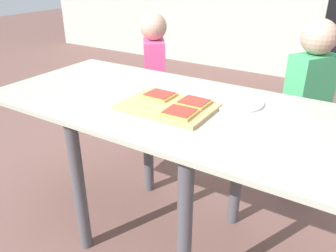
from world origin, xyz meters
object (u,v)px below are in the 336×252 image
object	(u,v)px
pizza_slice_far_left	(159,95)
plate_white_right	(236,102)
cutting_board	(168,107)
child_right	(307,99)
pizza_slice_far_right	(194,102)
child_left	(154,74)
dining_table	(162,126)
pizza_slice_near_right	(180,112)

from	to	relation	value
pizza_slice_far_left	plate_white_right	distance (m)	0.33
cutting_board	child_right	bearing A→B (deg)	62.72
pizza_slice_far_right	plate_white_right	size ratio (longest dim) A/B	0.52
child_left	child_right	distance (m)	1.03
pizza_slice_far_right	child_right	distance (m)	0.82
child_right	dining_table	bearing A→B (deg)	-122.56
child_left	cutting_board	bearing A→B (deg)	-52.90
pizza_slice_far_left	child_left	xyz separation A→B (m)	(-0.54, 0.75, -0.19)
dining_table	plate_white_right	xyz separation A→B (m)	(0.28, 0.15, 0.13)
pizza_slice_near_right	plate_white_right	size ratio (longest dim) A/B	0.53
dining_table	pizza_slice_far_right	world-z (taller)	pizza_slice_far_right
cutting_board	pizza_slice_far_right	size ratio (longest dim) A/B	3.05
pizza_slice_near_right	pizza_slice_far_right	xyz separation A→B (m)	(-0.00, 0.12, 0.00)
dining_table	child_left	bearing A→B (deg)	125.96
plate_white_right	child_left	world-z (taller)	child_left
pizza_slice_near_right	child_left	distance (m)	1.14
dining_table	plate_white_right	size ratio (longest dim) A/B	6.51
pizza_slice_far_left	pizza_slice_far_right	xyz separation A→B (m)	(0.17, 0.00, 0.00)
pizza_slice_far_left	pizza_slice_far_right	distance (m)	0.17
cutting_board	pizza_slice_far_left	distance (m)	0.10
dining_table	child_right	world-z (taller)	child_right
pizza_slice_far_left	child_left	bearing A→B (deg)	125.42
plate_white_right	pizza_slice_near_right	bearing A→B (deg)	-116.68
child_right	pizza_slice_far_left	bearing A→B (deg)	-123.73
pizza_slice_near_right	plate_white_right	bearing A→B (deg)	63.32
pizza_slice_near_right	child_left	world-z (taller)	child_left
plate_white_right	child_left	xyz separation A→B (m)	(-0.83, 0.62, -0.17)
child_left	child_right	size ratio (longest dim) A/B	0.96
cutting_board	child_left	xyz separation A→B (m)	(-0.62, 0.82, -0.17)
pizza_slice_far_left	child_right	world-z (taller)	child_right
pizza_slice_near_right	child_right	distance (m)	0.93
child_right	cutting_board	bearing A→B (deg)	-117.28
cutting_board	plate_white_right	bearing A→B (deg)	42.87
dining_table	pizza_slice_near_right	distance (m)	0.24
dining_table	cutting_board	size ratio (longest dim) A/B	4.09
child_left	dining_table	bearing A→B (deg)	-54.04
child_right	pizza_slice_near_right	bearing A→B (deg)	-110.80
child_left	child_right	bearing A→B (deg)	-0.79
pizza_slice_near_right	child_right	world-z (taller)	child_right
dining_table	child_right	size ratio (longest dim) A/B	1.47
cutting_board	pizza_slice_far_left	xyz separation A→B (m)	(-0.08, 0.06, 0.01)
dining_table	child_right	distance (m)	0.89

